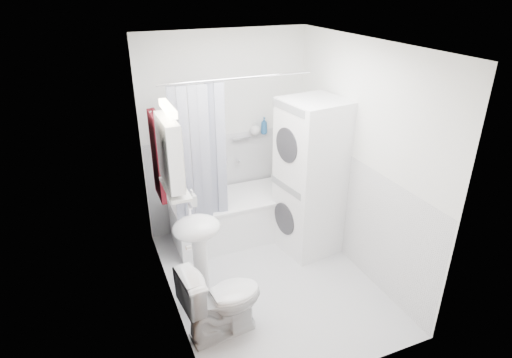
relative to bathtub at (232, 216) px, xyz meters
name	(u,v)px	position (x,y,z in m)	size (l,w,h in m)	color
floor	(269,279)	(0.08, -0.92, -0.30)	(2.60, 2.60, 0.00)	#BCBCC1
room_walls	(272,148)	(0.08, -0.92, 1.19)	(2.60, 2.60, 2.60)	white
wainscot	(259,217)	(0.08, -0.63, 0.30)	(1.98, 2.58, 2.58)	white
door	(189,248)	(-0.87, -1.47, 0.70)	(0.05, 2.00, 2.00)	brown
bathtub	(232,216)	(0.00, 0.00, 0.00)	(1.42, 0.67, 0.54)	white
tub_spout	(237,160)	(0.20, 0.33, 0.56)	(0.04, 0.04, 0.12)	silver
curtain_rod	(238,78)	(0.00, -0.28, 1.70)	(0.02, 0.02, 1.60)	silver
shower_curtain	(200,156)	(-0.42, -0.28, 0.95)	(0.55, 0.02, 1.45)	#121B40
sink	(198,241)	(-0.67, -0.98, 0.40)	(0.44, 0.37, 1.04)	white
medicine_cabinet	(170,150)	(-0.82, -0.82, 1.27)	(0.13, 0.50, 0.71)	white
shelf	(175,188)	(-0.81, -0.82, 0.90)	(0.18, 0.54, 0.03)	silver
shower_caddy	(241,138)	(0.25, 0.32, 0.85)	(0.22, 0.06, 0.02)	silver
towel	(157,155)	(-0.86, -0.30, 1.03)	(0.07, 0.37, 0.89)	maroon
washer_dryer	(311,178)	(0.76, -0.51, 0.59)	(0.71, 0.70, 1.77)	white
toilet	(222,300)	(-0.61, -1.42, 0.06)	(0.41, 0.73, 0.71)	white
soap_pump	(192,202)	(-0.63, -0.67, 0.65)	(0.08, 0.17, 0.08)	gray
shelf_bottle	(179,191)	(-0.81, -0.97, 0.95)	(0.07, 0.18, 0.07)	gray
shelf_cup	(172,177)	(-0.81, -0.70, 0.96)	(0.10, 0.09, 0.10)	gray
shampoo_a	(255,130)	(0.43, 0.32, 0.93)	(0.13, 0.17, 0.13)	gray
shampoo_b	(264,131)	(0.55, 0.32, 0.90)	(0.08, 0.21, 0.08)	#23588C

